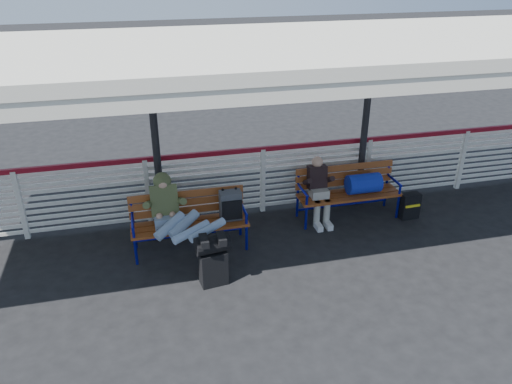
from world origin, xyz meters
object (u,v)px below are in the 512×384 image
object	(u,v)px
traveler_man	(181,221)
suitcase_side	(409,206)
luggage_stack	(213,258)
companion_person	(319,190)
bench_left	(202,213)
bench_right	(355,185)

from	to	relation	value
traveler_man	suitcase_side	distance (m)	4.06
luggage_stack	companion_person	world-z (taller)	companion_person
luggage_stack	companion_person	xyz separation A→B (m)	(2.07, 1.38, 0.17)
bench_left	companion_person	bearing A→B (deg)	9.77
traveler_man	companion_person	size ratio (longest dim) A/B	1.43
companion_person	suitcase_side	xyz separation A→B (m)	(1.60, -0.30, -0.36)
bench_right	traveler_man	distance (m)	3.17
bench_left	traveler_man	world-z (taller)	traveler_man
luggage_stack	suitcase_side	size ratio (longest dim) A/B	1.68
traveler_man	companion_person	distance (m)	2.51
bench_left	companion_person	size ratio (longest dim) A/B	1.57
companion_person	suitcase_side	world-z (taller)	companion_person
companion_person	suitcase_side	bearing A→B (deg)	-10.54
luggage_stack	bench_left	xyz separation A→B (m)	(0.01, 1.03, 0.17)
suitcase_side	traveler_man	bearing A→B (deg)	-177.09
luggage_stack	suitcase_side	distance (m)	3.83
luggage_stack	bench_right	bearing A→B (deg)	19.16
luggage_stack	traveler_man	world-z (taller)	traveler_man
bench_left	bench_right	world-z (taller)	bench_left
traveler_man	suitcase_side	bearing A→B (deg)	5.69
bench_right	suitcase_side	world-z (taller)	bench_right
luggage_stack	bench_left	bearing A→B (deg)	81.54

